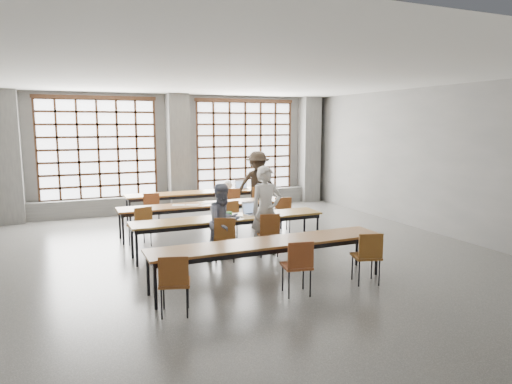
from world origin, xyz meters
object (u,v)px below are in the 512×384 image
at_px(chair_mid_right, 282,211).
at_px(chair_front_left, 225,234).
at_px(desk_row_d, 270,245).
at_px(chair_near_left, 174,279).
at_px(chair_mid_centre, 229,215).
at_px(chair_front_right, 268,230).
at_px(student_male, 266,211).
at_px(green_box, 226,214).
at_px(chair_back_right, 259,198).
at_px(chair_near_right, 368,253).
at_px(chair_back_mid, 232,200).
at_px(chair_near_mid, 298,262).
at_px(desk_row_b, 204,206).
at_px(chair_mid_left, 141,222).
at_px(phone, 239,217).
at_px(laptop_back, 242,187).
at_px(student_back, 258,184).
at_px(chair_back_left, 152,206).
at_px(laptop_front, 252,211).
at_px(plastic_bag, 228,185).
at_px(student_female, 224,222).
at_px(desk_row_a, 198,194).
at_px(red_pouch, 175,279).
at_px(backpack, 264,191).
at_px(desk_row_c, 229,220).

relative_size(chair_mid_right, chair_front_left, 1.00).
xyz_separation_m(desk_row_d, chair_near_left, (-1.72, -0.63, -0.13)).
relative_size(desk_row_d, chair_mid_centre, 4.55).
distance_m(chair_front_right, student_male, 0.38).
bearing_deg(green_box, chair_front_left, -111.24).
distance_m(chair_back_right, chair_near_right, 5.75).
distance_m(desk_row_d, chair_back_mid, 5.25).
height_order(chair_back_mid, chair_near_mid, same).
bearing_deg(chair_mid_right, chair_mid_centre, -179.90).
bearing_deg(chair_back_right, chair_back_mid, -179.96).
distance_m(chair_back_right, chair_near_left, 6.85).
xyz_separation_m(desk_row_b, chair_mid_left, (-1.58, -0.63, -0.13)).
relative_size(chair_mid_right, phone, 6.77).
relative_size(chair_mid_right, green_box, 3.52).
bearing_deg(chair_back_mid, laptop_back, 52.27).
height_order(chair_front_left, student_back, student_back).
distance_m(chair_back_left, chair_front_left, 3.69).
xyz_separation_m(chair_back_left, laptop_front, (1.58, -2.89, 0.25)).
xyz_separation_m(chair_front_left, plastic_bag, (1.61, 4.30, 0.34)).
distance_m(chair_mid_right, plastic_bag, 2.66).
relative_size(chair_near_left, plastic_bag, 3.08).
bearing_deg(chair_back_mid, chair_near_left, -117.24).
bearing_deg(student_male, phone, 136.42).
relative_size(chair_back_left, green_box, 3.52).
bearing_deg(student_back, student_female, -112.18).
xyz_separation_m(desk_row_a, chair_mid_right, (1.36, -2.54, -0.13)).
bearing_deg(student_male, chair_near_right, -69.88).
xyz_separation_m(student_female, phone, (0.48, 0.40, -0.01)).
xyz_separation_m(chair_mid_left, chair_near_right, (3.03, -3.81, 0.00)).
xyz_separation_m(student_male, green_box, (-0.65, 0.58, -0.12)).
xyz_separation_m(chair_near_mid, red_pouch, (-1.89, 0.08, -0.04)).
relative_size(chair_mid_right, student_back, 0.47).
bearing_deg(phone, chair_mid_centre, 80.90).
relative_size(student_female, backpack, 3.73).
relative_size(chair_mid_left, chair_near_left, 1.00).
relative_size(chair_mid_centre, chair_front_right, 1.00).
distance_m(chair_mid_left, student_female, 2.07).
distance_m(chair_near_mid, student_female, 2.28).
xyz_separation_m(green_box, phone, (0.23, -0.18, -0.04)).
relative_size(desk_row_b, chair_back_left, 4.55).
distance_m(chair_back_mid, chair_mid_right, 2.00).
bearing_deg(desk_row_c, chair_back_right, 56.82).
height_order(desk_row_c, chair_near_right, chair_near_right).
height_order(chair_mid_right, chair_near_mid, same).
distance_m(desk_row_a, laptop_front, 3.52).
bearing_deg(desk_row_a, chair_mid_left, -128.09).
bearing_deg(plastic_bag, desk_row_a, -176.82).
bearing_deg(laptop_front, laptop_back, 71.77).
bearing_deg(chair_mid_centre, student_back, 51.76).
bearing_deg(student_back, desk_row_b, -134.88).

